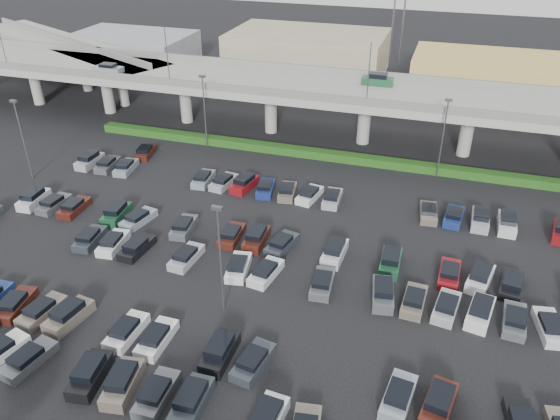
{
  "coord_description": "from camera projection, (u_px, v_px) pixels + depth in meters",
  "views": [
    {
      "loc": [
        15.84,
        -41.58,
        31.42
      ],
      "look_at": [
        0.53,
        6.55,
        2.0
      ],
      "focal_mm": 35.0,
      "sensor_mm": 36.0,
      "label": 1
    }
  ],
  "objects": [
    {
      "name": "parked_cars",
      "position": [
        237.0,
        277.0,
        50.49
      ],
      "size": [
        63.03,
        41.69,
        1.67
      ],
      "color": "black",
      "rests_on": "ground"
    },
    {
      "name": "distant_buildings",
      "position": [
        433.0,
        67.0,
        99.98
      ],
      "size": [
        138.0,
        24.0,
        9.0
      ],
      "color": "gray",
      "rests_on": "ground"
    },
    {
      "name": "overpass",
      "position": [
        330.0,
        93.0,
        77.08
      ],
      "size": [
        150.0,
        13.0,
        15.8
      ],
      "color": "#9A9992",
      "rests_on": "ground"
    },
    {
      "name": "ground",
      "position": [
        255.0,
        258.0,
        54.21
      ],
      "size": [
        280.0,
        280.0,
        0.0
      ],
      "primitive_type": "plane",
      "color": "black"
    },
    {
      "name": "hedge",
      "position": [
        317.0,
        154.0,
        74.52
      ],
      "size": [
        66.0,
        1.6,
        1.1
      ],
      "primitive_type": "cube",
      "color": "#1B4113",
      "rests_on": "ground"
    },
    {
      "name": "on_ramp",
      "position": [
        67.0,
        48.0,
        99.85
      ],
      "size": [
        50.93,
        30.13,
        8.8
      ],
      "color": "#9A9992",
      "rests_on": "ground"
    },
    {
      "name": "light_poles",
      "position": [
        221.0,
        188.0,
        53.8
      ],
      "size": [
        66.9,
        48.38,
        10.3
      ],
      "color": "#4C4C51",
      "rests_on": "ground"
    }
  ]
}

